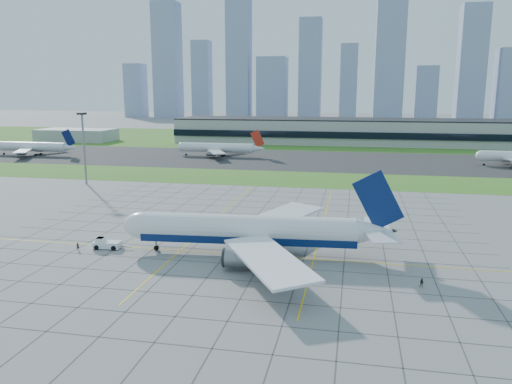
# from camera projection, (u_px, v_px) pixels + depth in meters

# --- Properties ---
(ground) EXTENTS (1400.00, 1400.00, 0.00)m
(ground) POSITION_uv_depth(u_px,v_px,m) (229.00, 251.00, 104.84)
(ground) COLOR gray
(ground) RESTS_ON ground
(grass_median) EXTENTS (700.00, 35.00, 0.04)m
(grass_median) POSITION_uv_depth(u_px,v_px,m) (287.00, 179.00, 191.33)
(grass_median) COLOR #3D7220
(grass_median) RESTS_ON ground
(asphalt_taxiway) EXTENTS (700.00, 75.00, 0.04)m
(asphalt_taxiway) POSITION_uv_depth(u_px,v_px,m) (302.00, 160.00, 244.19)
(asphalt_taxiway) COLOR #383838
(asphalt_taxiway) RESTS_ON ground
(grass_far) EXTENTS (700.00, 145.00, 0.04)m
(grass_far) POSITION_uv_depth(u_px,v_px,m) (319.00, 139.00, 349.91)
(grass_far) COLOR #3D7220
(grass_far) RESTS_ON ground
(apron_markings) EXTENTS (120.00, 130.00, 0.03)m
(apron_markings) POSITION_uv_depth(u_px,v_px,m) (243.00, 236.00, 115.41)
(apron_markings) COLOR #474744
(apron_markings) RESTS_ON ground
(terminal) EXTENTS (260.00, 43.00, 15.80)m
(terminal) POSITION_uv_depth(u_px,v_px,m) (380.00, 132.00, 316.49)
(terminal) COLOR #B7B7B2
(terminal) RESTS_ON ground
(service_block) EXTENTS (50.00, 25.00, 8.00)m
(service_block) POSITION_uv_depth(u_px,v_px,m) (77.00, 135.00, 336.73)
(service_block) COLOR #B7B7B2
(service_block) RESTS_ON ground
(light_mast) EXTENTS (2.50, 2.50, 25.60)m
(light_mast) POSITION_uv_depth(u_px,v_px,m) (83.00, 139.00, 177.61)
(light_mast) COLOR gray
(light_mast) RESTS_ON ground
(city_skyline) EXTENTS (523.00, 32.40, 160.00)m
(city_skyline) POSITION_uv_depth(u_px,v_px,m) (330.00, 69.00, 594.59)
(city_skyline) COLOR #94A3C3
(city_skyline) RESTS_ON ground
(airliner) EXTENTS (57.41, 58.00, 18.06)m
(airliner) POSITION_uv_depth(u_px,v_px,m) (250.00, 231.00, 101.72)
(airliner) COLOR white
(airliner) RESTS_ON ground
(pushback_tug) EXTENTS (8.38, 3.28, 2.31)m
(pushback_tug) POSITION_uv_depth(u_px,v_px,m) (106.00, 244.00, 106.17)
(pushback_tug) COLOR white
(pushback_tug) RESTS_ON ground
(crew_near) EXTENTS (0.72, 0.68, 1.65)m
(crew_near) POSITION_uv_depth(u_px,v_px,m) (78.00, 246.00, 104.99)
(crew_near) COLOR black
(crew_near) RESTS_ON ground
(crew_far) EXTENTS (0.91, 0.78, 1.63)m
(crew_far) POSITION_uv_depth(u_px,v_px,m) (422.00, 283.00, 84.94)
(crew_far) COLOR black
(crew_far) RESTS_ON ground
(distant_jet_0) EXTENTS (44.44, 42.66, 14.08)m
(distant_jet_0) POSITION_uv_depth(u_px,v_px,m) (33.00, 147.00, 260.93)
(distant_jet_0) COLOR white
(distant_jet_0) RESTS_ON ground
(distant_jet_1) EXTENTS (43.92, 42.66, 14.08)m
(distant_jet_1) POSITION_uv_depth(u_px,v_px,m) (218.00, 148.00, 256.75)
(distant_jet_1) COLOR white
(distant_jet_1) RESTS_ON ground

